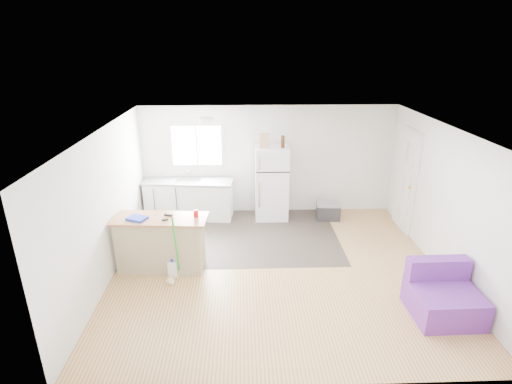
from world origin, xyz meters
TOP-DOWN VIEW (x-y plane):
  - room at (0.00, 0.00)m, footprint 5.51×5.01m
  - vinyl_zone at (-0.73, 1.25)m, footprint 4.05×2.50m
  - window at (-1.55, 2.49)m, footprint 1.18×0.06m
  - interior_door at (2.72, 1.55)m, footprint 0.11×0.92m
  - ceiling_fixture at (-1.20, 1.20)m, footprint 0.30×0.30m
  - kitchen_cabinets at (-1.74, 2.20)m, footprint 1.96×0.78m
  - peninsula at (-1.96, 0.09)m, footprint 1.58×0.70m
  - refrigerator at (0.05, 2.15)m, footprint 0.70×0.67m
  - cooler at (1.29, 1.99)m, footprint 0.54×0.39m
  - purple_seat at (2.25, -1.27)m, footprint 0.91×0.86m
  - cleaner_jug at (-1.75, -0.17)m, footprint 0.15×0.11m
  - mop at (-1.71, -0.38)m, footprint 0.20×0.34m
  - red_cup at (-1.35, 0.11)m, footprint 0.10×0.10m
  - blue_tray at (-2.30, 0.04)m, footprint 0.36×0.33m
  - tool_a at (-1.81, 0.17)m, footprint 0.15×0.09m
  - tool_b at (-1.83, -0.02)m, footprint 0.11×0.07m
  - cardboard_box at (-0.12, 2.10)m, footprint 0.20×0.10m
  - bottle_left at (0.27, 2.11)m, footprint 0.08×0.08m
  - bottle_right at (0.27, 2.10)m, footprint 0.09×0.09m

SIDE VIEW (x-z plane):
  - vinyl_zone at x=-0.73m, z-range 0.00..0.00m
  - cleaner_jug at x=-1.75m, z-range -0.02..0.30m
  - cooler at x=1.29m, z-range 0.00..0.40m
  - mop at x=-1.71m, z-range -0.37..0.83m
  - purple_seat at x=2.25m, z-range -0.10..0.64m
  - kitchen_cabinets at x=-1.74m, z-range -0.13..1.00m
  - peninsula at x=-1.96m, z-range 0.01..0.95m
  - refrigerator at x=0.05m, z-range 0.00..1.59m
  - tool_b at x=-1.83m, z-range 0.95..0.97m
  - tool_a at x=-1.81m, z-range 0.95..0.98m
  - blue_tray at x=-2.30m, z-range 0.95..0.98m
  - red_cup at x=-1.35m, z-range 0.95..1.07m
  - interior_door at x=2.72m, z-range -0.03..2.07m
  - room at x=0.00m, z-range -0.01..2.41m
  - window at x=-1.55m, z-range 1.06..2.04m
  - bottle_left at x=0.27m, z-range 1.59..1.84m
  - bottle_right at x=0.27m, z-range 1.59..1.84m
  - cardboard_box at x=-0.12m, z-range 1.59..1.89m
  - ceiling_fixture at x=-1.20m, z-range 2.32..2.40m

